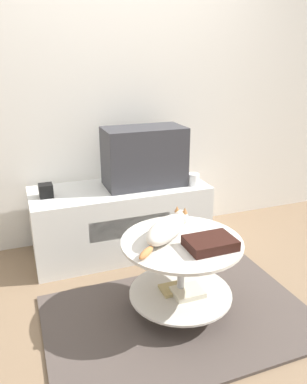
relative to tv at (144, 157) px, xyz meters
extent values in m
plane|color=#7F664C|center=(-0.12, -0.98, -0.79)|extent=(12.00, 12.00, 0.00)
cube|color=silver|center=(-0.12, 0.38, 0.51)|extent=(8.00, 0.05, 2.60)
cube|color=#4C423D|center=(-0.12, -0.98, -0.78)|extent=(1.63, 1.06, 0.02)
cube|color=silver|center=(-0.21, 0.01, -0.51)|extent=(1.40, 0.57, 0.56)
cube|color=silver|center=(-0.21, -0.27, -0.46)|extent=(0.63, 0.01, 0.16)
cube|color=#333338|center=(0.00, 0.00, 0.00)|extent=(0.63, 0.34, 0.47)
cube|color=black|center=(0.00, -0.16, 0.01)|extent=(0.54, 0.01, 0.36)
cube|color=black|center=(-0.77, -0.01, -0.18)|extent=(0.10, 0.10, 0.10)
cylinder|color=white|center=(0.37, -0.14, -0.19)|extent=(0.09, 0.09, 0.09)
cylinder|color=#B2B2B7|center=(-0.09, -0.91, -0.77)|extent=(0.31, 0.31, 0.01)
cylinder|color=#B7B7BC|center=(-0.09, -0.91, -0.54)|extent=(0.04, 0.04, 0.47)
cylinder|color=beige|center=(-0.09, -0.91, -0.65)|extent=(0.64, 0.64, 0.01)
cylinder|color=beige|center=(-0.09, -0.91, -0.29)|extent=(0.73, 0.73, 0.02)
cube|color=beige|center=(-0.06, -0.95, -0.62)|extent=(0.19, 0.15, 0.03)
cube|color=tan|center=(-0.13, -0.88, -0.63)|extent=(0.14, 0.13, 0.02)
cube|color=black|center=(0.03, -1.05, -0.25)|extent=(0.28, 0.20, 0.06)
ellipsoid|color=silver|center=(-0.17, -0.85, -0.22)|extent=(0.40, 0.39, 0.12)
sphere|color=silver|center=(0.00, -0.70, -0.23)|extent=(0.10, 0.10, 0.10)
cone|color=#B2703D|center=(-0.02, -0.68, -0.18)|extent=(0.04, 0.04, 0.04)
cone|color=#B2703D|center=(0.02, -0.72, -0.18)|extent=(0.04, 0.04, 0.04)
ellipsoid|color=#B2703D|center=(-0.35, -1.02, -0.26)|extent=(0.14, 0.13, 0.04)
camera|label=1|loc=(-0.95, -2.71, 0.75)|focal=35.00mm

